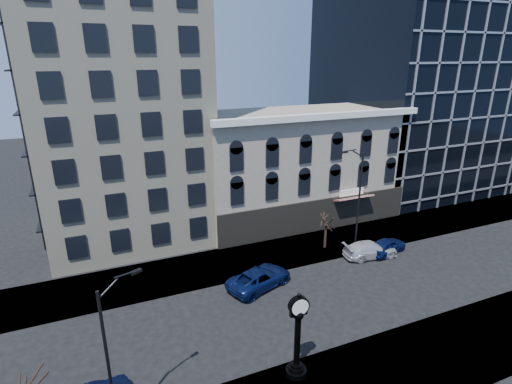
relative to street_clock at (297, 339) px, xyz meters
name	(u,v)px	position (x,y,z in m)	size (l,w,h in m)	color
ground	(252,318)	(-0.31, 6.00, -2.59)	(160.00, 160.00, 0.00)	black
sidewalk_far	(218,266)	(-0.31, 14.00, -2.53)	(160.00, 6.00, 0.12)	gray
cream_tower	(111,37)	(-6.42, 24.88, 16.73)	(15.90, 15.40, 42.50)	beige
victorian_row	(297,166)	(11.69, 21.89, 3.41)	(22.60, 11.19, 12.50)	#9E9382
glass_office	(411,84)	(31.69, 26.91, 11.41)	(20.00, 20.15, 28.00)	black
street_clock	(297,339)	(0.00, 0.00, 0.00)	(1.24, 1.24, 5.46)	black
street_lamp_near	(115,317)	(-9.38, 0.26, 4.03)	(2.09, 1.11, 8.61)	black
street_lamp_far	(354,174)	(12.21, 12.08, 5.08)	(2.59, 0.59, 10.00)	black
bare_tree_near	(31,384)	(-12.99, -0.53, 2.26)	(3.65, 3.65, 6.26)	#312118
bare_tree_far	(327,217)	(10.34, 13.27, 0.70)	(2.45, 2.45, 4.21)	#312118
car_far_a	(259,278)	(1.79, 9.54, -1.81)	(2.60, 5.63, 1.56)	#0C194C
car_far_b	(370,249)	(13.29, 10.16, -1.84)	(2.09, 5.15, 1.49)	silver
car_far_c	(387,246)	(15.17, 10.17, -1.84)	(1.76, 4.37, 1.49)	#0C194C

